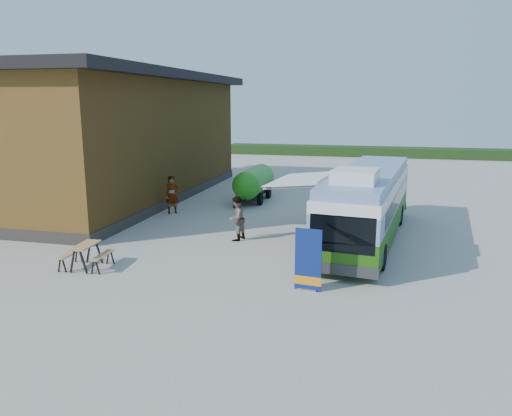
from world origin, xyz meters
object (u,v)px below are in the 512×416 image
(bus, at_px, (368,202))
(picnic_table, at_px, (86,251))
(banner, at_px, (308,265))
(person_a, at_px, (172,195))
(slurry_tanker, at_px, (254,182))
(person_b, at_px, (236,219))

(bus, height_order, picnic_table, bus)
(picnic_table, bearing_deg, banner, -5.74)
(picnic_table, distance_m, person_a, 9.03)
(bus, distance_m, slurry_tanker, 9.85)
(person_a, xyz_separation_m, person_b, (4.73, -4.21, -0.05))
(person_a, bearing_deg, person_b, -78.90)
(bus, bearing_deg, person_a, 170.79)
(banner, bearing_deg, bus, 82.57)
(picnic_table, height_order, slurry_tanker, slurry_tanker)
(person_a, distance_m, person_b, 6.33)
(picnic_table, distance_m, person_b, 6.33)
(banner, bearing_deg, slurry_tanker, 117.46)
(person_b, bearing_deg, slurry_tanker, -154.32)
(person_a, bearing_deg, picnic_table, -123.40)
(banner, relative_size, slurry_tanker, 0.37)
(picnic_table, bearing_deg, bus, 28.78)
(banner, xyz_separation_m, slurry_tanker, (-5.14, 13.53, 0.34))
(person_a, bearing_deg, banner, -84.56)
(bus, relative_size, person_a, 5.80)
(person_a, height_order, slurry_tanker, slurry_tanker)
(bus, xyz_separation_m, person_b, (-5.38, -1.34, -0.72))
(picnic_table, bearing_deg, person_b, 45.21)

